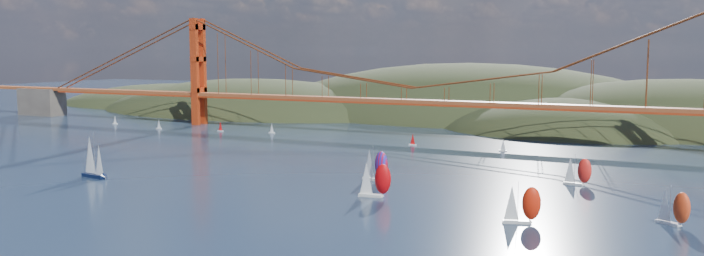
% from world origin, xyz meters
% --- Properties ---
extents(ground, '(1200.00, 1200.00, 0.00)m').
position_xyz_m(ground, '(0.00, 0.00, 0.00)').
color(ground, black).
rests_on(ground, ground).
extents(headlands, '(725.00, 225.00, 96.00)m').
position_xyz_m(headlands, '(44.95, 278.29, -12.46)').
color(headlands, black).
rests_on(headlands, ground).
extents(bridge, '(552.00, 12.00, 55.00)m').
position_xyz_m(bridge, '(-1.75, 180.00, 32.23)').
color(bridge, '#984721').
rests_on(bridge, ground).
extents(sloop_navy, '(9.22, 5.55, 13.96)m').
position_xyz_m(sloop_navy, '(-52.12, 44.20, 6.16)').
color(sloop_navy, black).
rests_on(sloop_navy, ground).
extents(racer_0, '(8.94, 4.07, 10.12)m').
position_xyz_m(racer_0, '(36.35, 55.98, 4.78)').
color(racer_0, silver).
rests_on(racer_0, ground).
extents(racer_1, '(8.52, 5.18, 9.54)m').
position_xyz_m(racer_1, '(77.17, 44.90, 4.51)').
color(racer_1, silver).
rests_on(racer_1, ground).
extents(racer_2, '(7.77, 6.13, 8.83)m').
position_xyz_m(racer_2, '(107.51, 58.05, 4.17)').
color(racer_2, white).
rests_on(racer_2, ground).
extents(racer_3, '(7.97, 3.72, 9.01)m').
position_xyz_m(racer_3, '(81.90, 96.07, 4.26)').
color(racer_3, silver).
rests_on(racer_3, ground).
extents(racer_rwb, '(9.15, 5.33, 10.25)m').
position_xyz_m(racer_rwb, '(27.18, 76.88, 4.84)').
color(racer_rwb, white).
rests_on(racer_rwb, ground).
extents(distant_boat_0, '(3.00, 2.00, 4.70)m').
position_xyz_m(distant_boat_0, '(-160.14, 160.71, 2.41)').
color(distant_boat_0, silver).
rests_on(distant_boat_0, ground).
extents(distant_boat_1, '(3.00, 2.00, 4.70)m').
position_xyz_m(distant_boat_1, '(-123.98, 153.48, 2.41)').
color(distant_boat_1, silver).
rests_on(distant_boat_1, ground).
extents(distant_boat_2, '(3.00, 2.00, 4.70)m').
position_xyz_m(distant_boat_2, '(-90.93, 159.10, 2.41)').
color(distant_boat_2, silver).
rests_on(distant_boat_2, ground).
extents(distant_boat_3, '(3.00, 2.00, 4.70)m').
position_xyz_m(distant_boat_3, '(-64.65, 163.46, 2.41)').
color(distant_boat_3, silver).
rests_on(distant_boat_3, ground).
extents(distant_boat_8, '(3.00, 2.00, 4.70)m').
position_xyz_m(distant_boat_8, '(46.82, 152.85, 2.41)').
color(distant_boat_8, silver).
rests_on(distant_boat_8, ground).
extents(distant_boat_9, '(3.00, 2.00, 4.70)m').
position_xyz_m(distant_boat_9, '(9.52, 153.67, 2.41)').
color(distant_boat_9, silver).
rests_on(distant_boat_9, ground).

